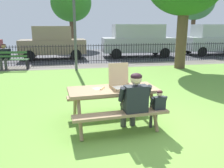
% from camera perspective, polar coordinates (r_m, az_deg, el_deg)
% --- Properties ---
extents(ground, '(28.00, 12.47, 0.02)m').
position_cam_1_polar(ground, '(6.67, 2.65, -3.42)').
color(ground, '#6EA03F').
extents(cobblestone_walkway, '(28.00, 1.40, 0.01)m').
position_cam_1_polar(cobblestone_walkway, '(11.97, -3.76, 4.52)').
color(cobblestone_walkway, slate).
extents(street_asphalt, '(28.00, 7.58, 0.01)m').
position_cam_1_polar(street_asphalt, '(16.39, -5.88, 7.10)').
color(street_asphalt, '#424247').
extents(picnic_table_foreground, '(1.89, 1.59, 0.79)m').
position_cam_1_polar(picnic_table_foreground, '(4.75, 0.20, -3.10)').
color(picnic_table_foreground, '#957857').
rests_on(picnic_table_foreground, ground).
extents(pizza_box_open, '(0.49, 0.52, 0.49)m').
position_cam_1_polar(pizza_box_open, '(4.74, 2.21, 0.47)').
color(pizza_box_open, tan).
rests_on(pizza_box_open, picnic_table_foreground).
extents(pizza_slice_on_table, '(0.26, 0.26, 0.02)m').
position_cam_1_polar(pizza_slice_on_table, '(4.70, -3.24, -1.04)').
color(pizza_slice_on_table, '#F9D26D').
rests_on(pizza_slice_on_table, picnic_table_foreground).
extents(adult_at_table, '(0.62, 0.61, 1.19)m').
position_cam_1_polar(adult_at_table, '(4.36, 5.44, -3.96)').
color(adult_at_table, '#414141').
rests_on(adult_at_table, ground).
extents(child_at_table, '(0.33, 0.32, 0.84)m').
position_cam_1_polar(child_at_table, '(4.56, 11.15, -5.31)').
color(child_at_table, '#383838').
rests_on(child_at_table, ground).
extents(iron_fence_streetside, '(20.51, 0.03, 1.05)m').
position_cam_1_polar(iron_fence_streetside, '(12.58, -4.23, 7.46)').
color(iron_fence_streetside, black).
rests_on(iron_fence_streetside, ground).
extents(park_bench_left, '(1.63, 0.61, 0.85)m').
position_cam_1_polar(park_bench_left, '(11.95, -23.72, 5.37)').
color(park_bench_left, '#31582F').
rests_on(park_bench_left, ground).
extents(person_on_park_bench, '(0.61, 0.59, 1.19)m').
position_cam_1_polar(person_on_park_bench, '(11.99, -25.05, 6.43)').
color(person_on_park_bench, '#3A3A3A').
rests_on(person_on_park_bench, ground).
extents(lamp_post_walkway, '(0.28, 0.28, 4.48)m').
position_cam_1_polar(lamp_post_walkway, '(10.65, -9.33, 17.79)').
color(lamp_post_walkway, '#4C4C51').
rests_on(lamp_post_walkway, ground).
extents(parked_car_left, '(3.94, 1.91, 1.98)m').
position_cam_1_polar(parked_car_left, '(14.77, -14.38, 9.92)').
color(parked_car_left, gray).
rests_on(parked_car_left, ground).
extents(parked_car_center, '(4.69, 2.15, 2.08)m').
position_cam_1_polar(parked_car_center, '(15.47, 6.37, 10.77)').
color(parked_car_center, '#B7BAB9').
rests_on(parked_car_center, ground).
extents(parked_car_right, '(4.63, 2.00, 2.08)m').
position_cam_1_polar(parked_car_right, '(18.07, 24.39, 10.10)').
color(parked_car_right, '#B2B8B7').
rests_on(parked_car_right, ground).
extents(far_tree_midleft, '(3.52, 3.52, 5.49)m').
position_cam_1_polar(far_tree_midleft, '(21.60, -10.05, 19.00)').
color(far_tree_midleft, brown).
rests_on(far_tree_midleft, ground).
extents(far_tree_center, '(3.73, 3.73, 5.89)m').
position_cam_1_polar(far_tree_center, '(24.97, 19.78, 18.45)').
color(far_tree_center, brown).
rests_on(far_tree_center, ground).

